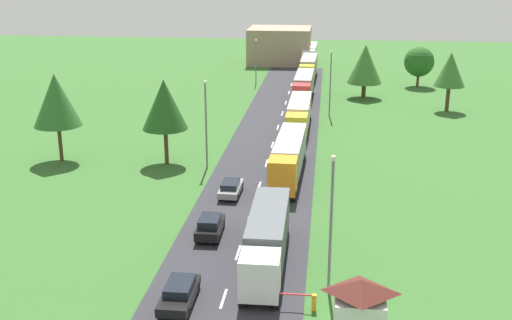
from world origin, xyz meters
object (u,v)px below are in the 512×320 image
truck_third (299,114)px  barrier_gate (301,299)px  lamppost_second (206,120)px  lamppost_third (330,80)px  tree_maple (419,62)px  lamppost_fourth (256,59)px  truck_second (289,156)px  tree_birch (450,70)px  truck_fourth (304,86)px  truck_sixth (310,53)px  tree_ash (164,105)px  tree_oak (365,64)px  car_third (231,188)px  lamppost_lead (331,217)px  truck_fifth (309,67)px  car_lead (179,293)px  guard_booth (360,309)px  tree_elm (56,100)px  distant_building (280,46)px  car_second (210,226)px  truck_lead (267,237)px

truck_third → barrier_gate: 42.22m
lamppost_second → lamppost_third: (12.18, 23.54, -0.09)m
truck_third → lamppost_third: lamppost_third is taller
tree_maple → truck_third: bearing=-121.2°
lamppost_fourth → truck_third: bearing=-73.4°
truck_second → tree_birch: size_ratio=1.76×
truck_fourth → truck_sixth: bearing=90.4°
tree_ash → tree_oak: bearing=58.1°
car_third → lamppost_lead: (8.72, -15.85, 4.20)m
truck_third → lamppost_fourth: bearing=106.6°
car_third → tree_oak: size_ratio=0.53×
truck_fourth → lamppost_second: 33.70m
truck_fourth → truck_fifth: (0.12, 17.28, -0.02)m
lamppost_lead → lamppost_third: lamppost_lead is taller
car_lead → tree_birch: size_ratio=0.55×
guard_booth → truck_fifth: bearing=94.0°
car_third → barrier_gate: (7.06, -18.51, -0.09)m
car_lead → tree_birch: 60.30m
tree_elm → tree_oak: bearing=46.9°
truck_second → tree_maple: bearing=69.1°
truck_second → distant_building: bearing=95.1°
car_second → tree_oak: tree_oak is taller
truck_lead → tree_oak: size_ratio=1.53×
barrier_gate → lamppost_lead: 5.31m
truck_second → lamppost_second: (-8.34, 1.84, 2.80)m
tree_ash → tree_birch: bearing=40.0°
car_third → distant_building: bearing=91.2°
truck_fifth → tree_ash: tree_ash is taller
truck_sixth → distant_building: bearing=-179.2°
truck_lead → car_lead: truck_lead is taller
guard_booth → tree_ash: tree_ash is taller
guard_booth → tree_oak: 64.43m
lamppost_lead → tree_birch: bearing=72.8°
lamppost_third → tree_birch: lamppost_third is taller
car_third → barrier_gate: size_ratio=0.91×
tree_birch → tree_oak: bearing=146.3°
distant_building → tree_elm: bearing=-104.6°
truck_lead → barrier_gate: bearing=-65.2°
car_third → lamppost_fourth: 52.69m
truck_fifth → lamppost_third: 26.67m
truck_lead → truck_fifth: bearing=89.7°
tree_ash → distant_building: 67.36m
tree_birch → guard_booth: bearing=-104.1°
tree_oak → tree_maple: 13.88m
lamppost_second → tree_ash: 4.61m
lamppost_lead → tree_ash: bearing=124.4°
truck_sixth → distant_building: distant_building is taller
lamppost_second → tree_maple: bearing=59.9°
truck_sixth → guard_booth: bearing=-86.5°
barrier_gate → lamppost_third: size_ratio=0.53×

